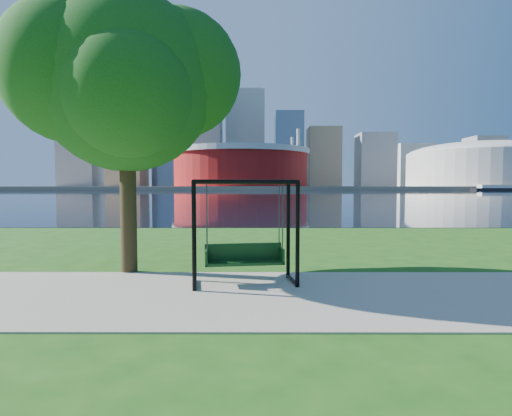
{
  "coord_description": "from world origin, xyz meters",
  "views": [
    {
      "loc": [
        -0.14,
        -8.13,
        2.13
      ],
      "look_at": [
        -0.16,
        0.0,
        1.68
      ],
      "focal_mm": 28.0,
      "sensor_mm": 36.0,
      "label": 1
    }
  ],
  "objects": [
    {
      "name": "barge",
      "position": [
        118.49,
        184.07,
        1.25
      ],
      "size": [
        28.15,
        10.44,
        2.75
      ],
      "rotation": [
        0.0,
        0.0,
        -0.12
      ],
      "color": "black",
      "rests_on": "river"
    },
    {
      "name": "river",
      "position": [
        0.0,
        102.0,
        0.01
      ],
      "size": [
        900.0,
        180.0,
        0.02
      ],
      "primitive_type": "cube",
      "color": "black",
      "rests_on": "ground"
    },
    {
      "name": "stadium",
      "position": [
        -10.0,
        235.0,
        14.23
      ],
      "size": [
        83.0,
        83.0,
        32.0
      ],
      "color": "maroon",
      "rests_on": "far_bank"
    },
    {
      "name": "park_tree",
      "position": [
        -3.34,
        1.66,
        4.73
      ],
      "size": [
        5.49,
        4.96,
        6.82
      ],
      "color": "black",
      "rests_on": "ground"
    },
    {
      "name": "ground",
      "position": [
        0.0,
        0.0,
        0.0
      ],
      "size": [
        900.0,
        900.0,
        0.0
      ],
      "primitive_type": "plane",
      "color": "#1E5114",
      "rests_on": "ground"
    },
    {
      "name": "swing",
      "position": [
        -0.41,
        0.38,
        1.09
      ],
      "size": [
        2.32,
        1.27,
        2.26
      ],
      "rotation": [
        0.0,
        0.0,
        0.15
      ],
      "color": "black",
      "rests_on": "ground"
    },
    {
      "name": "arena",
      "position": [
        135.0,
        235.0,
        15.87
      ],
      "size": [
        84.0,
        84.0,
        26.56
      ],
      "color": "beige",
      "rests_on": "far_bank"
    },
    {
      "name": "skyline",
      "position": [
        -4.27,
        319.39,
        35.89
      ],
      "size": [
        392.0,
        66.0,
        96.5
      ],
      "color": "gray",
      "rests_on": "far_bank"
    },
    {
      "name": "path",
      "position": [
        0.0,
        -0.5,
        0.01
      ],
      "size": [
        120.0,
        4.0,
        0.03
      ],
      "primitive_type": "cube",
      "color": "#9E937F",
      "rests_on": "ground"
    },
    {
      "name": "far_bank",
      "position": [
        0.0,
        306.0,
        1.0
      ],
      "size": [
        900.0,
        228.0,
        2.0
      ],
      "primitive_type": "cube",
      "color": "#937F60",
      "rests_on": "ground"
    }
  ]
}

